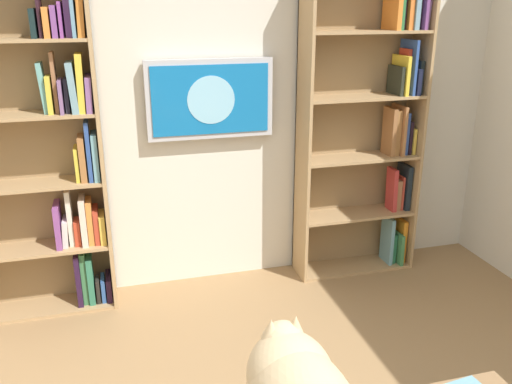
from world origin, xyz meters
name	(u,v)px	position (x,y,z in m)	size (l,w,h in m)	color
wall_back	(200,97)	(0.00, -2.23, 1.35)	(4.52, 0.06, 2.70)	silver
bookshelf_left	(373,121)	(-1.23, -2.06, 1.15)	(0.89, 0.28, 2.22)	tan
bookshelf_right	(45,152)	(1.01, -2.06, 1.08)	(0.92, 0.28, 2.20)	tan
wall_mounted_tv	(210,99)	(-0.06, -2.15, 1.35)	(0.85, 0.07, 0.53)	#B7B7BC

